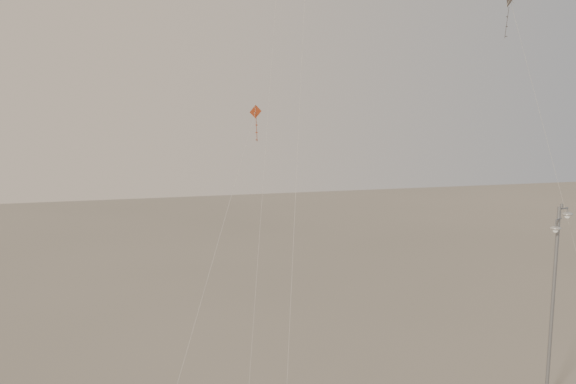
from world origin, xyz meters
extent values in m
cylinder|color=gray|center=(10.89, 5.08, 4.90)|extent=(0.43, 0.18, 9.80)
cylinder|color=gray|center=(11.14, 5.08, 9.85)|extent=(0.14, 0.14, 0.18)
cylinder|color=gray|center=(11.38, 5.18, 9.70)|extent=(0.49, 0.26, 0.07)
cylinder|color=gray|center=(11.61, 5.27, 9.55)|extent=(0.06, 0.06, 0.30)
ellipsoid|color=#BBBBB6|center=(11.61, 5.27, 9.40)|extent=(0.52, 0.52, 0.18)
cylinder|color=gray|center=(10.89, 4.92, 9.25)|extent=(0.54, 0.39, 0.07)
cylinder|color=gray|center=(10.64, 4.75, 9.05)|extent=(0.06, 0.06, 0.40)
ellipsoid|color=#BBBBB6|center=(10.64, 4.75, 8.85)|extent=(0.52, 0.52, 0.18)
cylinder|color=beige|center=(-0.76, 8.77, 14.77)|extent=(4.63, 11.17, 29.45)
cylinder|color=beige|center=(-1.06, 12.56, 18.04)|extent=(4.94, 8.68, 35.98)
cube|color=maroon|center=(-3.15, 7.73, 14.35)|extent=(0.45, 0.47, 0.62)
cylinder|color=maroon|center=(-3.07, 7.86, 13.54)|extent=(0.11, 0.16, 1.08)
cylinder|color=beige|center=(-6.94, 1.05, 7.20)|extent=(7.61, 13.37, 14.31)
cylinder|color=#322D2A|center=(9.59, 8.03, 18.56)|extent=(0.23, 0.08, 1.51)
cylinder|color=beige|center=(12.58, 7.17, 9.87)|extent=(5.71, 1.80, 19.64)
camera|label=1|loc=(-11.38, -27.68, 15.78)|focal=50.00mm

